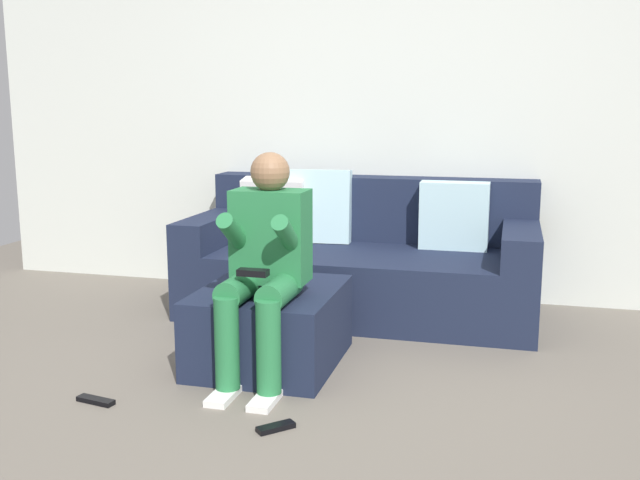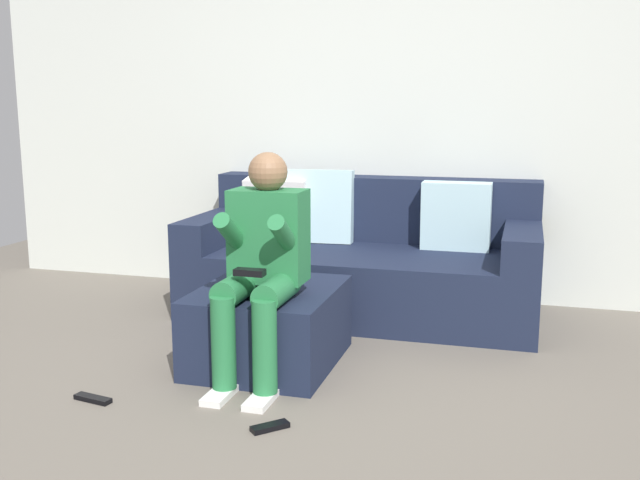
# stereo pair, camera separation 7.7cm
# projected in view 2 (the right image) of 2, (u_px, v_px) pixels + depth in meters

# --- Properties ---
(ground_plane) EXTENTS (7.25, 7.25, 0.00)m
(ground_plane) POSITION_uv_depth(u_px,v_px,m) (254.00, 424.00, 3.01)
(ground_plane) COLOR #6B6359
(wall_back) EXTENTS (5.58, 0.10, 2.68)m
(wall_back) POSITION_uv_depth(u_px,v_px,m) (372.00, 98.00, 4.91)
(wall_back) COLOR silver
(wall_back) RESTS_ON ground_plane
(couch_sectional) EXTENTS (2.15, 0.99, 0.88)m
(couch_sectional) POSITION_uv_depth(u_px,v_px,m) (363.00, 261.00, 4.65)
(couch_sectional) COLOR #192138
(couch_sectional) RESTS_ON ground_plane
(ottoman) EXTENTS (0.68, 0.79, 0.39)m
(ottoman) POSITION_uv_depth(u_px,v_px,m) (269.00, 326.00, 3.70)
(ottoman) COLOR #192138
(ottoman) RESTS_ON ground_plane
(person_seated) EXTENTS (0.36, 0.62, 1.08)m
(person_seated) POSITION_uv_depth(u_px,v_px,m) (262.00, 258.00, 3.43)
(person_seated) COLOR #26723F
(person_seated) RESTS_ON ground_plane
(remote_near_ottoman) EXTENTS (0.15, 0.15, 0.02)m
(remote_near_ottoman) POSITION_uv_depth(u_px,v_px,m) (270.00, 427.00, 2.96)
(remote_near_ottoman) COLOR black
(remote_near_ottoman) RESTS_ON ground_plane
(remote_by_storage_bin) EXTENTS (0.19, 0.08, 0.02)m
(remote_by_storage_bin) POSITION_uv_depth(u_px,v_px,m) (93.00, 399.00, 3.24)
(remote_by_storage_bin) COLOR black
(remote_by_storage_bin) RESTS_ON ground_plane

